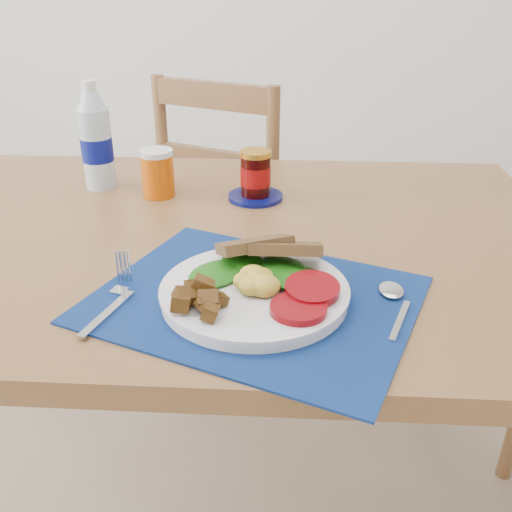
{
  "coord_description": "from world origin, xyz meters",
  "views": [
    {
      "loc": [
        0.17,
        -0.77,
        1.19
      ],
      "look_at": [
        0.13,
        -0.01,
        0.8
      ],
      "focal_mm": 40.0,
      "sensor_mm": 36.0,
      "label": 1
    }
  ],
  "objects": [
    {
      "name": "spoon",
      "position": [
        0.33,
        -0.05,
        0.76
      ],
      "size": [
        0.05,
        0.16,
        0.0
      ],
      "rotation": [
        0.0,
        0.0,
        -0.36
      ],
      "color": "#B2B5BA",
      "rests_on": "placemat"
    },
    {
      "name": "breakfast_plate",
      "position": [
        0.12,
        -0.05,
        0.77
      ],
      "size": [
        0.28,
        0.28,
        0.07
      ],
      "rotation": [
        0.0,
        0.0,
        0.26
      ],
      "color": "silver",
      "rests_on": "placemat"
    },
    {
      "name": "juice_glass",
      "position": [
        -0.1,
        0.38,
        0.8
      ],
      "size": [
        0.07,
        0.07,
        0.1
      ],
      "primitive_type": "cylinder",
      "color": "#BF4B05",
      "rests_on": "table"
    },
    {
      "name": "fork",
      "position": [
        -0.08,
        -0.06,
        0.76
      ],
      "size": [
        0.05,
        0.18,
        0.0
      ],
      "rotation": [
        0.0,
        0.0,
        -0.29
      ],
      "color": "#B2B5BA",
      "rests_on": "placemat"
    },
    {
      "name": "water_bottle",
      "position": [
        -0.25,
        0.42,
        0.85
      ],
      "size": [
        0.07,
        0.07,
        0.23
      ],
      "color": "#ADBFCC",
      "rests_on": "table"
    },
    {
      "name": "table",
      "position": [
        0.0,
        0.2,
        0.67
      ],
      "size": [
        1.4,
        0.9,
        0.75
      ],
      "color": "brown",
      "rests_on": "ground"
    },
    {
      "name": "jam_on_saucer",
      "position": [
        0.1,
        0.37,
        0.8
      ],
      "size": [
        0.12,
        0.12,
        0.11
      ],
      "color": "#040B4E",
      "rests_on": "table"
    },
    {
      "name": "chair_far",
      "position": [
        0.01,
        0.88,
        0.57
      ],
      "size": [
        0.54,
        0.53,
        1.13
      ],
      "rotation": [
        0.0,
        0.0,
        2.74
      ],
      "color": "brown",
      "rests_on": "ground"
    },
    {
      "name": "placemat",
      "position": [
        0.13,
        -0.05,
        0.75
      ],
      "size": [
        0.56,
        0.5,
        0.0
      ],
      "primitive_type": "cube",
      "rotation": [
        0.0,
        0.0,
        -0.38
      ],
      "color": "black",
      "rests_on": "table"
    }
  ]
}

